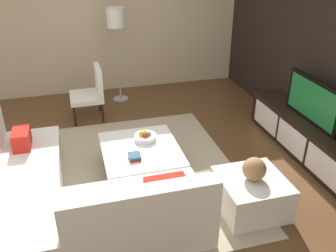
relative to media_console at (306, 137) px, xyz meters
The scene contains 13 objects.
ground_plane 2.41m from the media_console, 90.00° to the right, with size 14.00×14.00×0.00m, color brown.
side_wall_left 4.05m from the media_console, 145.54° to the right, with size 0.12×5.20×2.80m, color beige.
area_rug 2.41m from the media_console, 92.39° to the right, with size 3.04×2.59×0.01m, color tan.
media_console is the anchor object (origin of this frame).
television 0.54m from the media_console, 90.00° to the left, with size 1.08×0.06×0.58m.
sectional_couch 3.32m from the media_console, 81.45° to the right, with size 2.30×2.28×0.79m.
coffee_table 2.30m from the media_console, 92.49° to the right, with size 1.06×0.94×0.38m.
accent_chair_near 3.35m from the media_console, 125.20° to the right, with size 0.57×0.52×0.87m.
floor_lamp 3.56m from the media_console, 139.67° to the right, with size 0.31×0.31×1.66m.
ottoman 1.55m from the media_console, 55.12° to the right, with size 0.70×0.70×0.40m, color white.
fruit_bowl 2.22m from the media_console, 97.25° to the right, with size 0.28×0.28×0.14m.
decorative_ball 1.57m from the media_console, 55.12° to the right, with size 0.25×0.25×0.25m, color #997247.
book_stack 2.42m from the media_console, 87.12° to the right, with size 0.19×0.14×0.06m.
Camera 1 is at (3.73, -0.60, 2.69)m, focal length 38.95 mm.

